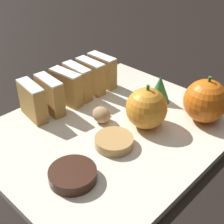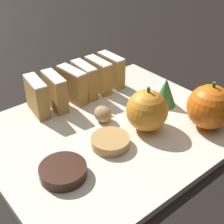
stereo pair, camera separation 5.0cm
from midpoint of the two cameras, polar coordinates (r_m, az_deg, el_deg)
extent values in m
plane|color=black|center=(0.52, -2.74, -3.96)|extent=(6.00, 6.00, 0.00)
cube|color=silver|center=(0.52, -2.75, -3.43)|extent=(0.32, 0.40, 0.01)
cube|color=#B28442|center=(0.55, -16.91, 1.70)|extent=(0.07, 0.03, 0.06)
cube|color=white|center=(0.53, -17.46, 4.62)|extent=(0.06, 0.03, 0.00)
cube|color=#B28442|center=(0.56, -13.81, 2.82)|extent=(0.06, 0.03, 0.06)
cube|color=white|center=(0.54, -14.25, 5.72)|extent=(0.06, 0.03, 0.00)
cube|color=#B28442|center=(0.57, -11.16, 4.07)|extent=(0.06, 0.03, 0.06)
cube|color=white|center=(0.56, -11.51, 6.92)|extent=(0.06, 0.03, 0.00)
cube|color=#B28442|center=(0.59, -8.77, 5.30)|extent=(0.06, 0.03, 0.06)
cube|color=white|center=(0.58, -9.03, 8.09)|extent=(0.06, 0.02, 0.00)
cube|color=#B28442|center=(0.61, -6.29, 6.34)|extent=(0.06, 0.02, 0.06)
cube|color=white|center=(0.60, -6.47, 9.07)|extent=(0.06, 0.02, 0.00)
cube|color=#B28442|center=(0.63, -4.12, 7.39)|extent=(0.06, 0.02, 0.06)
cube|color=white|center=(0.62, -4.23, 10.05)|extent=(0.06, 0.02, 0.00)
sphere|color=orange|center=(0.50, 3.51, 0.60)|extent=(0.07, 0.07, 0.07)
cylinder|color=#38702D|center=(0.48, 3.66, 4.31)|extent=(0.01, 0.01, 0.01)
sphere|color=orange|center=(0.53, 14.18, 1.89)|extent=(0.07, 0.07, 0.07)
cylinder|color=#38702D|center=(0.51, 14.78, 5.67)|extent=(0.01, 0.01, 0.01)
ellipsoid|color=tan|center=(0.52, -4.51, -0.50)|extent=(0.03, 0.03, 0.03)
cylinder|color=#381E14|center=(0.43, -10.60, -11.38)|extent=(0.06, 0.06, 0.02)
cylinder|color=tan|center=(0.47, -2.65, -5.54)|extent=(0.06, 0.06, 0.01)
cone|color=#2D7538|center=(0.57, 6.25, 4.12)|extent=(0.04, 0.04, 0.05)
camera|label=1|loc=(0.02, -92.86, -1.86)|focal=50.00mm
camera|label=2|loc=(0.02, 87.14, 1.86)|focal=50.00mm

